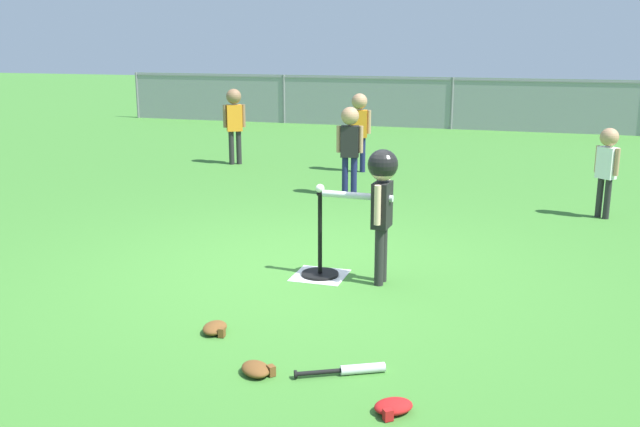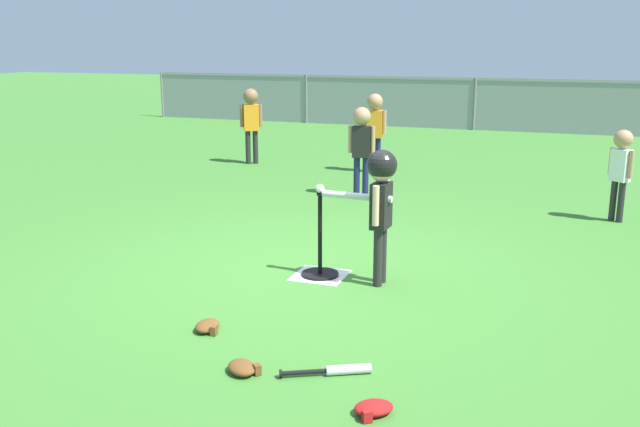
% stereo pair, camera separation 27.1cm
% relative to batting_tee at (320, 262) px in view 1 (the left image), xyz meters
% --- Properties ---
extents(ground_plane, '(60.00, 60.00, 0.00)m').
position_rel_batting_tee_xyz_m(ground_plane, '(-0.19, 0.08, -0.12)').
color(ground_plane, '#3D7A2D').
extents(home_plate, '(0.44, 0.44, 0.01)m').
position_rel_batting_tee_xyz_m(home_plate, '(0.00, 0.00, -0.12)').
color(home_plate, white).
rests_on(home_plate, ground_plane).
extents(batting_tee, '(0.32, 0.32, 0.73)m').
position_rel_batting_tee_xyz_m(batting_tee, '(0.00, 0.00, 0.00)').
color(batting_tee, black).
rests_on(batting_tee, ground_plane).
extents(baseball_on_tee, '(0.07, 0.07, 0.07)m').
position_rel_batting_tee_xyz_m(baseball_on_tee, '(0.00, 0.00, 0.65)').
color(baseball_on_tee, white).
rests_on(baseball_on_tee, batting_tee).
extents(batter_child, '(0.63, 0.32, 1.12)m').
position_rel_batting_tee_xyz_m(batter_child, '(0.53, -0.03, 0.68)').
color(batter_child, '#262626').
rests_on(batter_child, ground_plane).
extents(fielder_deep_center, '(0.35, 0.24, 1.19)m').
position_rel_batting_tee_xyz_m(fielder_deep_center, '(-0.88, 4.84, 0.64)').
color(fielder_deep_center, '#191E4C').
rests_on(fielder_deep_center, ground_plane).
extents(fielder_near_left, '(0.32, 0.25, 1.21)m').
position_rel_batting_tee_xyz_m(fielder_near_left, '(-2.96, 4.91, 0.66)').
color(fielder_near_left, '#262626').
rests_on(fielder_near_left, ground_plane).
extents(fielder_deep_right, '(0.34, 0.23, 1.15)m').
position_rel_batting_tee_xyz_m(fielder_deep_right, '(-0.58, 3.14, 0.62)').
color(fielder_deep_right, '#191E4C').
rests_on(fielder_deep_right, ground_plane).
extents(fielder_deep_left, '(0.24, 0.22, 1.02)m').
position_rel_batting_tee_xyz_m(fielder_deep_left, '(2.46, 2.88, 0.54)').
color(fielder_deep_left, '#262626').
rests_on(fielder_deep_left, ground_plane).
extents(spare_bat_silver, '(0.52, 0.31, 0.06)m').
position_rel_batting_tee_xyz_m(spare_bat_silver, '(0.74, -1.70, -0.09)').
color(spare_bat_silver, silver).
rests_on(spare_bat_silver, ground_plane).
extents(glove_by_plate, '(0.27, 0.26, 0.07)m').
position_rel_batting_tee_xyz_m(glove_by_plate, '(1.06, -2.07, -0.08)').
color(glove_by_plate, '#B21919').
rests_on(glove_by_plate, ground_plane).
extents(glove_near_bats, '(0.27, 0.27, 0.07)m').
position_rel_batting_tee_xyz_m(glove_near_bats, '(0.18, -1.87, -0.08)').
color(glove_near_bats, brown).
rests_on(glove_near_bats, ground_plane).
extents(glove_tossed_aside, '(0.19, 0.24, 0.07)m').
position_rel_batting_tee_xyz_m(glove_tossed_aside, '(-0.33, -1.38, -0.08)').
color(glove_tossed_aside, brown).
rests_on(glove_tossed_aside, ground_plane).
extents(outfield_fence, '(16.06, 0.06, 1.15)m').
position_rel_batting_tee_xyz_m(outfield_fence, '(-0.19, 10.59, 0.50)').
color(outfield_fence, slate).
rests_on(outfield_fence, ground_plane).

